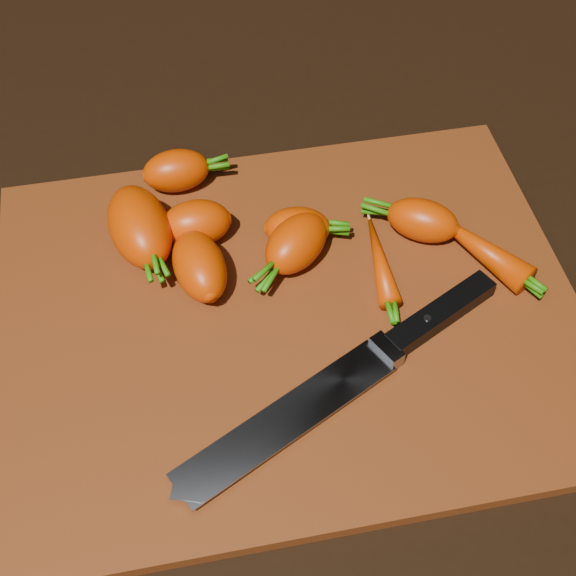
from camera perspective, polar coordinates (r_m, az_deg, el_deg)
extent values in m
cube|color=black|center=(0.71, 0.15, -2.38)|extent=(2.00, 2.00, 0.01)
cube|color=brown|center=(0.70, 0.16, -1.85)|extent=(0.50, 0.40, 0.01)
ellipsoid|color=#C13400|center=(0.79, -7.95, 8.26)|extent=(0.07, 0.04, 0.04)
ellipsoid|color=#C13400|center=(0.73, -6.56, 4.58)|extent=(0.07, 0.05, 0.04)
ellipsoid|color=#C13400|center=(0.73, -10.51, 4.31)|extent=(0.07, 0.10, 0.05)
ellipsoid|color=#C13400|center=(0.70, -6.31, 1.56)|extent=(0.06, 0.08, 0.04)
ellipsoid|color=#C13400|center=(0.71, 0.59, 3.22)|extent=(0.08, 0.08, 0.04)
ellipsoid|color=#C13400|center=(0.73, 0.68, 4.29)|extent=(0.07, 0.05, 0.04)
ellipsoid|color=#C13400|center=(0.74, 9.55, 4.77)|extent=(0.08, 0.07, 0.04)
ellipsoid|color=#C13400|center=(0.72, 6.54, 1.97)|extent=(0.03, 0.10, 0.02)
ellipsoid|color=#C13400|center=(0.74, 13.26, 2.96)|extent=(0.08, 0.11, 0.03)
cube|color=gray|center=(0.60, -7.76, -14.25)|extent=(0.19, 0.12, 0.00)
cube|color=gray|center=(0.63, 0.29, -9.06)|extent=(0.03, 0.03, 0.01)
cube|color=black|center=(0.65, 4.62, -6.12)|extent=(0.11, 0.07, 0.02)
cylinder|color=#B2B2B7|center=(0.64, 3.51, -6.53)|extent=(0.01, 0.01, 0.00)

